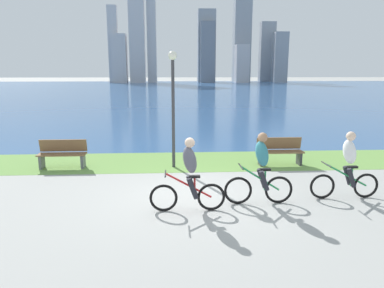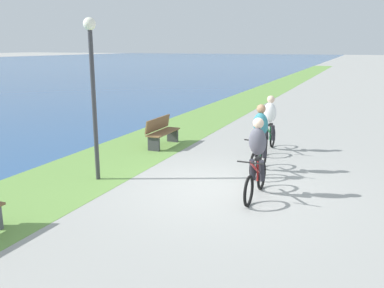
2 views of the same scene
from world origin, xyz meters
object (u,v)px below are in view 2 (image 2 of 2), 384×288
object	(u,v)px
cyclist_distant_rear	(270,124)
lamppost_tall	(92,76)
cyclist_lead	(257,158)
cyclist_trailing	(260,139)
bench_far_along_path	(162,132)

from	to	relation	value
cyclist_distant_rear	lamppost_tall	xyz separation A→B (m)	(-4.18, 3.12, 1.59)
cyclist_lead	cyclist_distant_rear	size ratio (longest dim) A/B	0.98
cyclist_lead	cyclist_trailing	world-z (taller)	cyclist_trailing
cyclist_lead	cyclist_trailing	distance (m)	1.71
cyclist_lead	cyclist_trailing	xyz separation A→B (m)	(1.68, 0.35, 0.01)
cyclist_trailing	cyclist_distant_rear	xyz separation A→B (m)	(2.19, 0.24, -0.01)
lamppost_tall	cyclist_lead	bearing A→B (deg)	-85.10
cyclist_trailing	bench_far_along_path	size ratio (longest dim) A/B	1.13
cyclist_trailing	cyclist_distant_rear	distance (m)	2.20
cyclist_distant_rear	bench_far_along_path	size ratio (longest dim) A/B	1.14
cyclist_lead	lamppost_tall	distance (m)	4.04
cyclist_distant_rear	lamppost_tall	bearing A→B (deg)	143.27
cyclist_distant_rear	bench_far_along_path	distance (m)	3.31
bench_far_along_path	cyclist_distant_rear	bearing A→B (deg)	-78.25
cyclist_lead	lamppost_tall	xyz separation A→B (m)	(-0.32, 3.71, 1.59)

